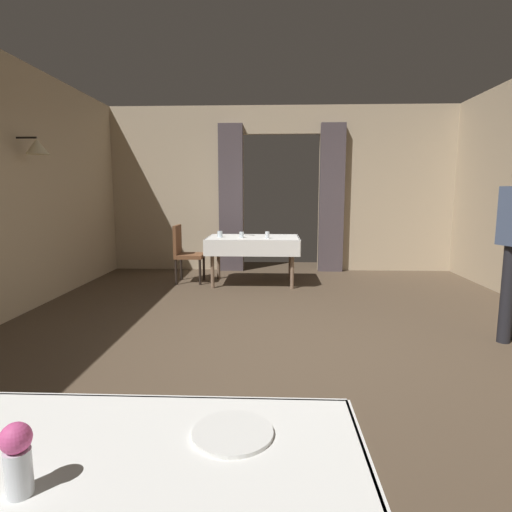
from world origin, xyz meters
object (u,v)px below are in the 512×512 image
Objects in this scene: chair_mid_left at (185,251)px; glass_mid_a at (242,235)px; glass_mid_d at (220,234)px; glass_mid_b at (267,235)px; plate_mid_c at (249,235)px; dining_table_mid at (253,242)px; flower_vase_near at (17,457)px; plate_near_b at (233,433)px.

chair_mid_left is 0.99m from glass_mid_a.
glass_mid_b is at bearing -11.07° from glass_mid_d.
chair_mid_left is 0.66m from glass_mid_d.
plate_mid_c is (1.03, 0.15, 0.24)m from chair_mid_left.
dining_table_mid is at bearing 136.93° from glass_mid_b.
glass_mid_d is (-0.52, -0.06, 0.14)m from dining_table_mid.
dining_table_mid is 8.30× the size of flower_vase_near.
plate_near_b is 5.44m from glass_mid_a.
plate_near_b is at bearing -86.01° from glass_mid_a.
dining_table_mid is 7.22× the size of plate_mid_c.
glass_mid_d reaches higher than plate_near_b.
dining_table_mid is 14.71× the size of glass_mid_d.
chair_mid_left is at bearing 103.19° from plate_near_b.
plate_near_b is 2.39× the size of glass_mid_d.
glass_mid_a is at bearing -9.40° from glass_mid_d.
dining_table_mid is at bearing 34.91° from glass_mid_a.
plate_mid_c is 2.04× the size of glass_mid_d.
plate_mid_c is (-0.28, 5.74, 0.00)m from plate_near_b.
glass_mid_a reaches higher than dining_table_mid.
flower_vase_near is at bearing -87.41° from glass_mid_d.
flower_vase_near is (0.85, -5.85, 0.33)m from chair_mid_left.
glass_mid_d is (-0.26, 5.74, -0.04)m from flower_vase_near.
flower_vase_near is at bearing -94.99° from glass_mid_b.
glass_mid_b is at bearing -12.49° from glass_mid_a.
glass_mid_a is 0.46× the size of plate_mid_c.
glass_mid_a is 0.41m from glass_mid_b.
flower_vase_near is 1.62× the size of glass_mid_b.
chair_mid_left is 3.96× the size of plate_near_b.
glass_mid_d is (-0.44, -0.26, 0.04)m from plate_mid_c.
plate_mid_c is (0.09, 0.32, -0.04)m from glass_mid_a.
chair_mid_left reaches higher than plate_mid_c.
plate_near_b and plate_mid_c have the same top height.
chair_mid_left is 1.06m from plate_mid_c.
plate_mid_c is (-0.31, 0.40, -0.05)m from glass_mid_b.
plate_near_b is at bearing -76.81° from chair_mid_left.
glass_mid_d is at bearing -149.69° from plate_mid_c.
plate_mid_c is (0.18, 6.00, -0.09)m from flower_vase_near.
plate_mid_c is (-0.08, 0.19, 0.09)m from dining_table_mid.
plate_near_b is 5.53m from glass_mid_d.
glass_mid_a reaches higher than plate_near_b.
glass_mid_b reaches higher than glass_mid_a.
glass_mid_b reaches higher than plate_mid_c.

